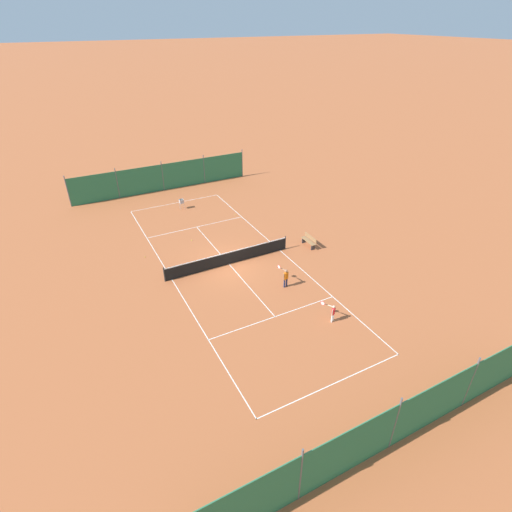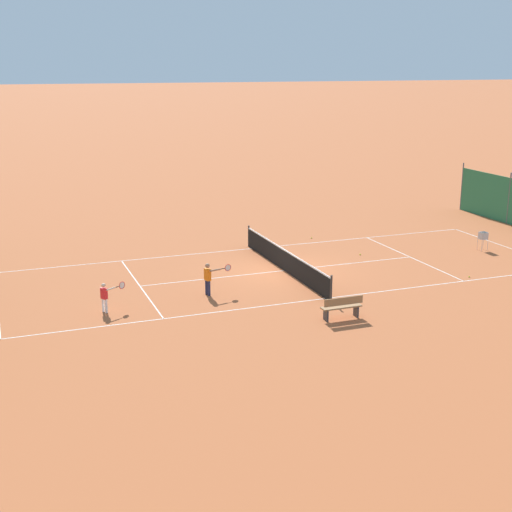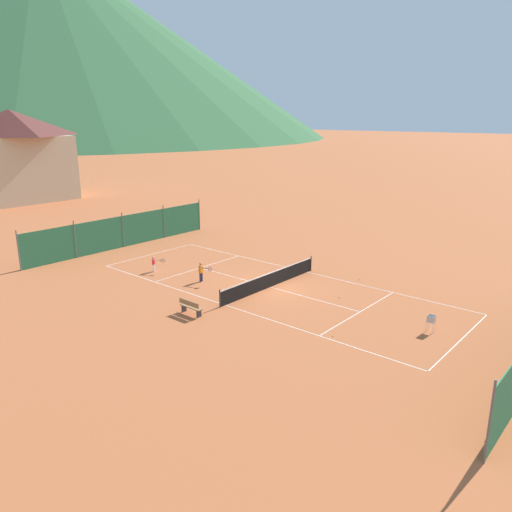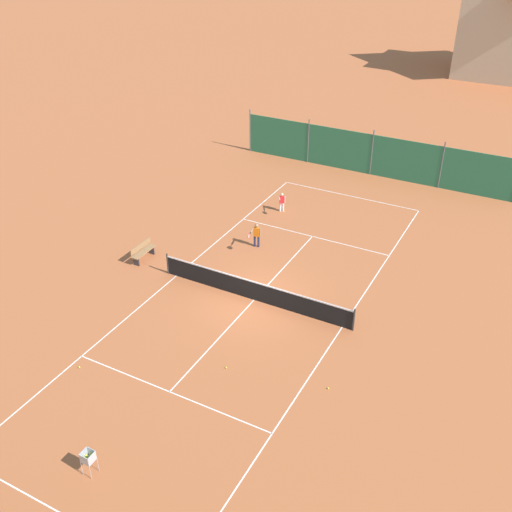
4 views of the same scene
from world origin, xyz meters
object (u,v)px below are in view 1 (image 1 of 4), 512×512
Objects in this scene: tennis_net at (229,258)px; ball_hopper at (182,202)px; tennis_ball_mid_court at (235,215)px; courtside_bench at (309,241)px; tennis_ball_alley_left at (145,257)px; player_far_baseline at (285,277)px; player_far_service at (332,312)px; tennis_ball_by_net_left at (192,240)px.

ball_hopper is (-0.13, -10.40, 0.15)m from tennis_net.
courtside_bench is (-2.62, 7.42, 0.42)m from tennis_ball_mid_court.
tennis_ball_mid_court is (-8.67, -3.34, 0.00)m from tennis_ball_alley_left.
ball_hopper reaches higher than tennis_ball_alley_left.
ball_hopper is at bearing -82.36° from player_far_baseline.
player_far_service reaches higher than tennis_ball_by_net_left.
tennis_ball_alley_left is (3.79, 0.78, 0.00)m from tennis_ball_by_net_left.
tennis_ball_mid_court is at bearing -94.07° from player_far_service.
courtside_bench is at bearing -115.60° from player_far_service.
player_far_baseline is 19.50× the size of tennis_ball_alley_left.
ball_hopper is at bearing -102.00° from tennis_ball_by_net_left.
ball_hopper is (-1.28, -6.02, 0.62)m from tennis_ball_by_net_left.
player_far_baseline is at bearing -81.97° from player_far_service.
player_far_service is 15.18m from tennis_ball_mid_court.
tennis_ball_alley_left is 0.04× the size of courtside_bench.
ball_hopper is (2.52, -18.59, 0.00)m from player_far_service.
tennis_ball_by_net_left is (1.15, -4.38, -0.47)m from tennis_net.
player_far_service is (-2.65, 8.19, 0.15)m from tennis_net.
player_far_service is 16.80× the size of tennis_ball_mid_court.
courtside_bench is (-3.70, -7.72, -0.20)m from player_far_service.
tennis_ball_alley_left is at bearing -57.23° from player_far_service.
courtside_bench is (-4.27, -3.62, -0.30)m from player_far_baseline.
tennis_net is 139.09× the size of tennis_ball_mid_court.
tennis_ball_by_net_left is 0.07× the size of ball_hopper.
ball_hopper reaches higher than tennis_ball_mid_court.
tennis_ball_alley_left is 1.00× the size of tennis_ball_mid_court.
player_far_service reaches higher than tennis_net.
tennis_ball_mid_court is 5.03m from ball_hopper.
player_far_baseline is 11.18m from tennis_ball_mid_court.
tennis_net is 6.36m from courtside_bench.
courtside_bench is (-11.29, 4.08, 0.42)m from tennis_ball_alley_left.
tennis_net is at bearing -72.07° from player_far_service.
tennis_ball_alley_left is at bearing 53.24° from ball_hopper.
tennis_net is 7.13× the size of player_far_baseline.
player_far_baseline is 0.86× the size of courtside_bench.
courtside_bench is at bearing -139.76° from player_far_baseline.
player_far_baseline is at bearing 97.64° from ball_hopper.
tennis_ball_mid_court is at bearing -70.54° from courtside_bench.
tennis_ball_alley_left is (7.59, -11.80, -0.62)m from player_far_service.
tennis_ball_alley_left is (4.95, -3.61, -0.47)m from tennis_net.
player_far_service is 14.04m from tennis_ball_alley_left.
player_far_baseline is 14.62m from ball_hopper.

